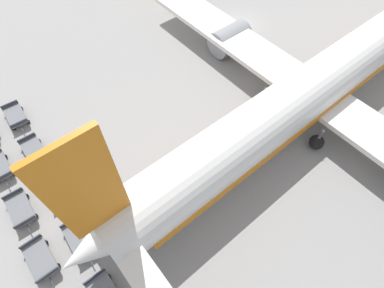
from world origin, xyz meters
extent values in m
plane|color=gray|center=(0.00, 0.00, 0.00)|extent=(500.00, 500.00, 0.00)
cylinder|color=white|center=(13.00, -2.58, 3.09)|extent=(5.06, 42.79, 4.04)
cone|color=white|center=(13.51, -23.93, 3.09)|extent=(3.96, 4.94, 3.84)
cube|color=orange|center=(13.49, -23.17, 8.53)|extent=(0.35, 3.04, 6.84)
cube|color=white|center=(13.49, -23.14, 3.69)|extent=(11.12, 1.83, 0.24)
cube|color=white|center=(13.04, -4.29, 2.18)|extent=(39.67, 4.86, 0.44)
cylinder|color=gray|center=(2.70, -4.14, 1.39)|extent=(2.77, 3.83, 2.68)
cube|color=orange|center=(13.00, -2.58, 2.38)|extent=(5.04, 38.52, 0.73)
cylinder|color=#56565B|center=(16.02, -6.78, 1.33)|extent=(0.24, 0.24, 1.48)
sphere|color=black|center=(16.02, -6.78, 0.59)|extent=(1.18, 1.18, 1.18)
cylinder|color=#56565B|center=(10.18, -6.92, 1.33)|extent=(0.24, 0.24, 1.48)
sphere|color=black|center=(10.18, -6.92, 0.59)|extent=(1.18, 1.18, 1.18)
cube|color=#2D333D|center=(3.91, -27.56, 0.76)|extent=(0.08, 1.42, 0.32)
cube|color=#333338|center=(4.30, -27.56, 0.43)|extent=(0.70, 0.06, 0.06)
sphere|color=black|center=(3.55, -26.95, 0.18)|extent=(0.36, 0.36, 0.36)
sphere|color=black|center=(1.68, -26.95, 0.18)|extent=(0.36, 0.36, 0.36)
cube|color=slate|center=(6.97, -27.49, 0.55)|extent=(2.71, 1.49, 0.10)
cube|color=#2D333D|center=(8.27, -27.53, 0.76)|extent=(0.12, 1.42, 0.32)
cube|color=#2D333D|center=(5.67, -27.46, 0.76)|extent=(0.12, 1.42, 0.32)
cube|color=#333338|center=(8.66, -27.54, 0.43)|extent=(0.70, 0.08, 0.06)
sphere|color=black|center=(7.89, -28.12, 0.18)|extent=(0.36, 0.36, 0.36)
sphere|color=black|center=(7.92, -26.92, 0.18)|extent=(0.36, 0.36, 0.36)
sphere|color=black|center=(6.02, -28.07, 0.18)|extent=(0.36, 0.36, 0.36)
sphere|color=black|center=(6.05, -26.87, 0.18)|extent=(0.36, 0.36, 0.36)
cube|color=slate|center=(11.06, -27.68, 0.55)|extent=(2.70, 1.47, 0.10)
cube|color=#2D333D|center=(12.36, -27.66, 0.76)|extent=(0.11, 1.42, 0.32)
cube|color=#2D333D|center=(9.76, -27.71, 0.76)|extent=(0.11, 1.42, 0.32)
cube|color=#333338|center=(12.75, -27.65, 0.43)|extent=(0.70, 0.07, 0.06)
sphere|color=black|center=(12.01, -28.27, 0.18)|extent=(0.36, 0.36, 0.36)
sphere|color=black|center=(11.98, -27.06, 0.18)|extent=(0.36, 0.36, 0.36)
sphere|color=black|center=(10.13, -28.30, 0.18)|extent=(0.36, 0.36, 0.36)
sphere|color=black|center=(10.11, -27.10, 0.18)|extent=(0.36, 0.36, 0.36)
cube|color=slate|center=(-1.63, -24.79, 0.55)|extent=(2.72, 1.51, 0.10)
cube|color=#2D333D|center=(-0.33, -24.83, 0.76)|extent=(0.13, 1.42, 0.32)
cube|color=#2D333D|center=(-2.93, -24.75, 0.76)|extent=(0.13, 1.42, 0.32)
cube|color=#333338|center=(0.06, -24.85, 0.43)|extent=(0.70, 0.08, 0.06)
sphere|color=black|center=(-0.71, -25.42, 0.18)|extent=(0.36, 0.36, 0.36)
sphere|color=black|center=(-0.67, -24.22, 0.18)|extent=(0.36, 0.36, 0.36)
sphere|color=black|center=(-2.58, -25.36, 0.18)|extent=(0.36, 0.36, 0.36)
sphere|color=black|center=(-2.54, -24.16, 0.18)|extent=(0.36, 0.36, 0.36)
cube|color=slate|center=(2.80, -24.88, 0.55)|extent=(2.68, 1.44, 0.10)
cube|color=#2D333D|center=(4.10, -24.87, 0.76)|extent=(0.09, 1.42, 0.32)
cube|color=#2D333D|center=(1.50, -24.88, 0.76)|extent=(0.09, 1.42, 0.32)
cube|color=#333338|center=(4.49, -24.87, 0.43)|extent=(0.70, 0.06, 0.06)
sphere|color=black|center=(3.74, -25.47, 0.18)|extent=(0.36, 0.36, 0.36)
sphere|color=black|center=(3.73, -24.27, 0.18)|extent=(0.36, 0.36, 0.36)
sphere|color=black|center=(1.87, -25.49, 0.18)|extent=(0.36, 0.36, 0.36)
sphere|color=black|center=(1.86, -24.28, 0.18)|extent=(0.36, 0.36, 0.36)
cube|color=slate|center=(6.93, -24.98, 0.55)|extent=(2.71, 1.48, 0.10)
cube|color=#2D333D|center=(8.23, -25.01, 0.76)|extent=(0.11, 1.42, 0.32)
cube|color=#2D333D|center=(5.63, -24.95, 0.76)|extent=(0.11, 1.42, 0.32)
cube|color=#333338|center=(8.62, -25.02, 0.43)|extent=(0.70, 0.08, 0.06)
sphere|color=black|center=(7.85, -25.60, 0.18)|extent=(0.36, 0.36, 0.36)
sphere|color=black|center=(7.88, -24.40, 0.18)|extent=(0.36, 0.36, 0.36)
sphere|color=black|center=(5.98, -25.56, 0.18)|extent=(0.36, 0.36, 0.36)
sphere|color=black|center=(6.01, -24.35, 0.18)|extent=(0.36, 0.36, 0.36)
cube|color=slate|center=(11.39, -25.16, 0.55)|extent=(2.72, 1.50, 0.10)
cube|color=#2D333D|center=(12.69, -25.20, 0.76)|extent=(0.12, 1.42, 0.32)
cube|color=#2D333D|center=(10.09, -25.12, 0.76)|extent=(0.12, 1.42, 0.32)
cube|color=#333338|center=(13.08, -25.21, 0.43)|extent=(0.70, 0.08, 0.06)
sphere|color=black|center=(12.31, -25.79, 0.18)|extent=(0.36, 0.36, 0.36)
sphere|color=black|center=(12.35, -24.59, 0.18)|extent=(0.36, 0.36, 0.36)
sphere|color=black|center=(10.43, -25.73, 0.18)|extent=(0.36, 0.36, 0.36)
sphere|color=black|center=(10.47, -24.53, 0.18)|extent=(0.36, 0.36, 0.36)
cube|color=#2D333D|center=(14.18, -25.46, 0.76)|extent=(0.09, 1.42, 0.32)
sphere|color=black|center=(14.54, -24.86, 0.18)|extent=(0.36, 0.36, 0.36)
camera|label=1|loc=(20.72, -23.09, 20.10)|focal=28.00mm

